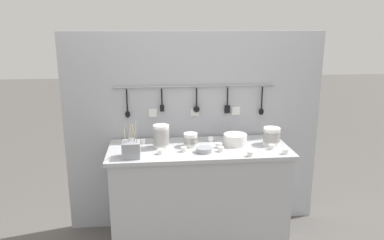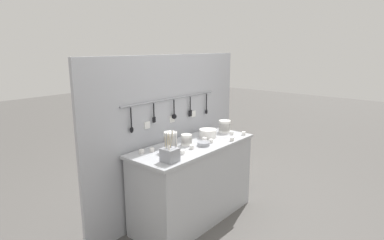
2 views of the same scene
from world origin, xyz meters
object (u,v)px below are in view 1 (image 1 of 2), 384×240
object	(u,v)px
bowl_stack_tall_left	(191,140)
steel_mixing_bowl	(204,150)
cup_centre	(272,147)
cup_back_left	(250,154)
bowl_stack_wide_centre	(161,136)
bowl_stack_nested_right	(272,136)
cup_front_right	(184,149)
cup_by_caddy	(285,151)
plate_stack	(235,139)
cup_edge_near	(211,139)
cup_front_left	(160,152)
cup_beside_plates	(132,140)
cup_edge_far	(143,141)
cutlery_caddy	(131,149)
cup_mid_row	(221,149)
cup_back_right	(219,145)

from	to	relation	value
bowl_stack_tall_left	steel_mixing_bowl	bearing A→B (deg)	-60.56
cup_centre	cup_back_left	size ratio (longest dim) A/B	1.00
bowl_stack_wide_centre	steel_mixing_bowl	distance (m)	0.37
bowl_stack_nested_right	steel_mixing_bowl	distance (m)	0.60
steel_mixing_bowl	bowl_stack_tall_left	bearing A→B (deg)	119.44
bowl_stack_wide_centre	steel_mixing_bowl	world-z (taller)	bowl_stack_wide_centre
steel_mixing_bowl	cup_front_right	bearing A→B (deg)	170.43
cup_by_caddy	cup_centre	xyz separation A→B (m)	(-0.07, 0.12, 0.00)
plate_stack	cup_edge_near	xyz separation A→B (m)	(-0.19, 0.11, -0.03)
bowl_stack_tall_left	cup_front_left	bearing A→B (deg)	-146.42
cup_front_left	cup_edge_near	xyz separation A→B (m)	(0.44, 0.28, 0.00)
bowl_stack_nested_right	cup_beside_plates	xyz separation A→B (m)	(-1.16, 0.17, -0.05)
cup_by_caddy	cup_edge_far	bearing A→B (deg)	161.46
bowl_stack_wide_centre	cup_front_right	size ratio (longest dim) A/B	4.02
bowl_stack_wide_centre	cup_edge_far	xyz separation A→B (m)	(-0.15, 0.11, -0.07)
cup_centre	cup_by_caddy	bearing A→B (deg)	-59.23
cutlery_caddy	cup_back_left	xyz separation A→B (m)	(0.89, -0.07, -0.04)
bowl_stack_wide_centre	cup_front_right	xyz separation A→B (m)	(0.17, -0.13, -0.07)
bowl_stack_nested_right	steel_mixing_bowl	world-z (taller)	bowl_stack_nested_right
plate_stack	cup_beside_plates	world-z (taller)	plate_stack
bowl_stack_nested_right	bowl_stack_tall_left	bearing A→B (deg)	178.51
cup_edge_far	cup_beside_plates	bearing A→B (deg)	156.18
bowl_stack_tall_left	cup_centre	bearing A→B (deg)	-12.50
bowl_stack_wide_centre	cup_by_caddy	world-z (taller)	bowl_stack_wide_centre
plate_stack	cup_edge_far	size ratio (longest dim) A/B	4.19
cup_mid_row	cup_edge_far	bearing A→B (deg)	156.93
bowl_stack_wide_centre	cup_front_right	bearing A→B (deg)	-37.23
cup_centre	cup_edge_near	distance (m)	0.52
cup_by_caddy	cup_edge_near	distance (m)	0.64
cup_edge_far	cup_back_right	distance (m)	0.64
bowl_stack_tall_left	bowl_stack_nested_right	bearing A→B (deg)	-1.49
bowl_stack_tall_left	plate_stack	size ratio (longest dim) A/B	0.59
bowl_stack_tall_left	steel_mixing_bowl	size ratio (longest dim) A/B	0.88
cup_by_caddy	cup_beside_plates	xyz separation A→B (m)	(-1.19, 0.41, 0.00)
steel_mixing_bowl	cup_mid_row	bearing A→B (deg)	1.20
bowl_stack_wide_centre	cup_edge_near	distance (m)	0.44
cup_by_caddy	cup_back_left	size ratio (longest dim) A/B	1.00
plate_stack	bowl_stack_tall_left	bearing A→B (deg)	-179.44
cup_back_left	bowl_stack_nested_right	bearing A→B (deg)	46.93
cup_edge_far	cup_back_right	size ratio (longest dim) A/B	1.00
cup_edge_near	cup_centre	bearing A→B (deg)	-29.12
steel_mixing_bowl	cup_front_left	world-z (taller)	same
cutlery_caddy	cup_beside_plates	bearing A→B (deg)	92.50
cup_by_caddy	cup_front_left	bearing A→B (deg)	174.36
bowl_stack_wide_centre	cup_mid_row	distance (m)	0.49
cup_front_left	cup_back_left	distance (m)	0.69
plate_stack	bowl_stack_nested_right	bearing A→B (deg)	-4.01
cup_edge_near	cup_beside_plates	bearing A→B (deg)	176.75
cup_by_caddy	cup_centre	distance (m)	0.14
cup_centre	cup_back_left	world-z (taller)	same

